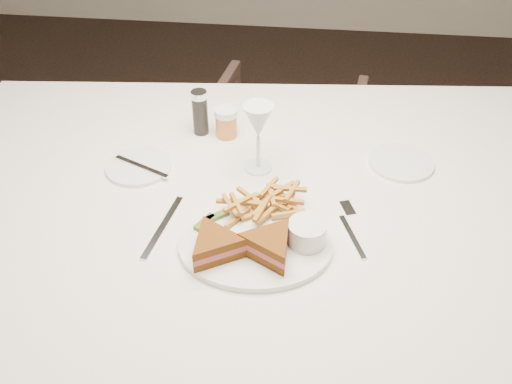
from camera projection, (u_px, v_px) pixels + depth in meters
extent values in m
plane|color=black|center=(162.00, 312.00, 2.00)|extent=(5.00, 5.00, 0.00)
cube|color=white|center=(258.00, 301.00, 1.55)|extent=(1.68, 1.20, 0.75)
imported|color=#48322C|center=(282.00, 150.00, 2.25)|extent=(0.64, 0.61, 0.59)
ellipsoid|color=white|center=(255.00, 245.00, 1.18)|extent=(0.34, 0.28, 0.01)
cube|color=silver|center=(163.00, 227.00, 1.23)|extent=(0.05, 0.20, 0.00)
cylinder|color=white|center=(139.00, 166.00, 1.39)|extent=(0.16, 0.16, 0.01)
cylinder|color=white|center=(401.00, 162.00, 1.41)|extent=(0.16, 0.16, 0.01)
cylinder|color=black|center=(200.00, 112.00, 1.48)|extent=(0.04, 0.04, 0.12)
cylinder|color=#C97530|center=(226.00, 123.00, 1.48)|extent=(0.06, 0.06, 0.08)
cube|color=#3E5F21|center=(217.00, 216.00, 1.23)|extent=(0.05, 0.05, 0.01)
cube|color=#3E5F21|center=(205.00, 222.00, 1.21)|extent=(0.04, 0.06, 0.01)
cylinder|color=white|center=(307.00, 233.00, 1.16)|extent=(0.08, 0.08, 0.05)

